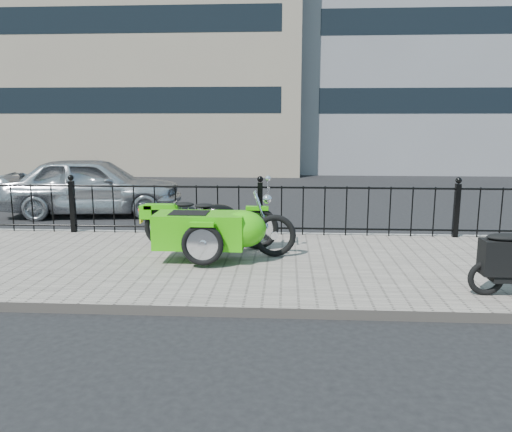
{
  "coord_description": "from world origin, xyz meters",
  "views": [
    {
      "loc": [
        0.46,
        -7.63,
        2.14
      ],
      "look_at": [
        0.01,
        -0.1,
        0.72
      ],
      "focal_mm": 35.0,
      "sensor_mm": 36.0,
      "label": 1
    }
  ],
  "objects": [
    {
      "name": "sidewalk",
      "position": [
        0.0,
        -0.5,
        0.06
      ],
      "size": [
        30.0,
        3.8,
        0.12
      ],
      "primitive_type": "cube",
      "color": "#6C645B",
      "rests_on": "ground"
    },
    {
      "name": "curb",
      "position": [
        0.0,
        1.44,
        0.06
      ],
      "size": [
        30.0,
        0.1,
        0.12
      ],
      "primitive_type": "cube",
      "color": "gray",
      "rests_on": "ground"
    },
    {
      "name": "spare_tire",
      "position": [
        0.3,
        -0.23,
        0.45
      ],
      "size": [
        0.66,
        0.13,
        0.65
      ],
      "primitive_type": "torus",
      "rotation": [
        1.57,
        0.0,
        0.05
      ],
      "color": "black",
      "rests_on": "sidewalk"
    },
    {
      "name": "sedan_car",
      "position": [
        -4.03,
        3.69,
        0.69
      ],
      "size": [
        4.21,
        2.08,
        1.38
      ],
      "primitive_type": "imported",
      "rotation": [
        0.0,
        0.0,
        1.69
      ],
      "color": "#ABADB2",
      "rests_on": "ground"
    },
    {
      "name": "motorcycle_sidecar",
      "position": [
        -0.61,
        -0.41,
        0.59
      ],
      "size": [
        2.28,
        1.48,
        0.98
      ],
      "color": "black",
      "rests_on": "sidewalk"
    },
    {
      "name": "iron_fence",
      "position": [
        0.0,
        1.3,
        0.59
      ],
      "size": [
        14.11,
        0.11,
        1.08
      ],
      "color": "black",
      "rests_on": "sidewalk"
    },
    {
      "name": "building_grey",
      "position": [
        7.0,
        16.99,
        7.5
      ],
      "size": [
        12.0,
        8.01,
        15.0
      ],
      "color": "slate",
      "rests_on": "ground"
    },
    {
      "name": "ground",
      "position": [
        0.0,
        0.0,
        0.0
      ],
      "size": [
        120.0,
        120.0,
        0.0
      ],
      "primitive_type": "plane",
      "color": "black",
      "rests_on": "ground"
    },
    {
      "name": "building_tan",
      "position": [
        -6.0,
        15.99,
        6.0
      ],
      "size": [
        14.0,
        8.01,
        12.0
      ],
      "color": "gray",
      "rests_on": "ground"
    }
  ]
}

